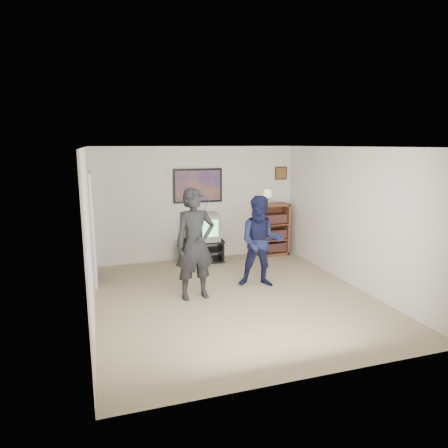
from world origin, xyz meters
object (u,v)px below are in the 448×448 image
bookshelf (272,229)px  person_tall (195,244)px  media_stand (201,251)px  crt_television (202,227)px  person_short (261,242)px

bookshelf → person_tall: size_ratio=0.65×
media_stand → crt_television: bearing=4.8°
bookshelf → person_tall: bearing=-138.3°
media_stand → bookshelf: size_ratio=0.84×
person_tall → bookshelf: bearing=35.9°
media_stand → crt_television: 0.53m
media_stand → crt_television: crt_television is taller
media_stand → bookshelf: bookshelf is taller
crt_television → bookshelf: bookshelf is taller
crt_television → bookshelf: (1.68, 0.05, -0.17)m
media_stand → bookshelf: (1.72, 0.05, 0.36)m
media_stand → bookshelf: bearing=6.5°
bookshelf → person_short: (-1.07, -1.88, 0.23)m
media_stand → crt_television: size_ratio=1.45×
media_stand → bookshelf: 1.75m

